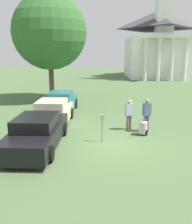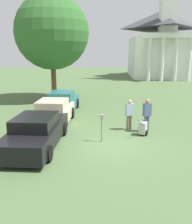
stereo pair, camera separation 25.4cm
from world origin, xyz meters
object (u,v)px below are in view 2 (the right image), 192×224
object	(u,v)px
parked_car_black	(37,132)
parked_car_teal	(62,103)
parked_car_cream	(53,113)
parking_meter	(102,123)
church	(161,41)
person_supervisor	(147,113)
equipment_cart	(143,128)
person_worker	(129,113)

from	to	relation	value
parked_car_black	parked_car_teal	size ratio (longest dim) A/B	1.07
parked_car_black	parked_car_cream	bearing A→B (deg)	91.26
parking_meter	church	world-z (taller)	church
person_supervisor	parked_car_cream	bearing A→B (deg)	-36.76
equipment_cart	church	bearing A→B (deg)	103.94
equipment_cart	church	distance (m)	32.65
person_worker	parked_car_teal	bearing A→B (deg)	-64.58
parked_car_teal	parking_meter	distance (m)	6.53
parking_meter	equipment_cart	world-z (taller)	parking_meter
parked_car_teal	person_supervisor	bearing A→B (deg)	-37.38
parked_car_black	person_worker	world-z (taller)	person_worker
equipment_cart	church	size ratio (longest dim) A/B	0.04
equipment_cart	parked_car_black	bearing A→B (deg)	-133.61
parking_meter	church	bearing A→B (deg)	73.95
person_worker	equipment_cart	size ratio (longest dim) A/B	1.68
person_supervisor	person_worker	bearing A→B (deg)	-42.48
parked_car_black	parking_meter	world-z (taller)	parked_car_black
parking_meter	person_worker	size ratio (longest dim) A/B	0.80
person_supervisor	church	distance (m)	31.90
parked_car_black	person_supervisor	world-z (taller)	person_supervisor
parked_car_black	parking_meter	bearing A→B (deg)	15.37
parked_car_cream	parked_car_black	bearing A→B (deg)	-88.74
person_supervisor	equipment_cart	distance (m)	0.92
parked_car_teal	person_supervisor	size ratio (longest dim) A/B	2.73
person_worker	person_supervisor	xyz separation A→B (m)	(0.90, -0.30, 0.07)
equipment_cart	parking_meter	bearing A→B (deg)	-126.77
parked_car_teal	parking_meter	xyz separation A→B (m)	(2.89, -5.85, 0.24)
parked_car_cream	person_worker	bearing A→B (deg)	-10.24
parked_car_black	church	size ratio (longest dim) A/B	0.23
parked_car_teal	person_worker	bearing A→B (deg)	-40.59
parked_car_black	church	xyz separation A→B (m)	(12.20, 33.11, 5.29)
person_supervisor	church	size ratio (longest dim) A/B	0.08
parking_meter	equipment_cart	bearing A→B (deg)	26.31
parked_car_cream	person_supervisor	size ratio (longest dim) A/B	2.61
parking_meter	parked_car_cream	bearing A→B (deg)	135.57
church	parked_car_cream	bearing A→B (deg)	-112.44
parked_car_cream	parking_meter	world-z (taller)	parked_car_cream
parked_car_teal	person_worker	distance (m)	5.86
parked_car_black	parked_car_cream	distance (m)	3.55
parked_car_cream	church	distance (m)	32.41
parked_car_teal	church	xyz separation A→B (m)	(12.20, 26.53, 5.28)
parked_car_cream	parking_meter	bearing A→B (deg)	-43.17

